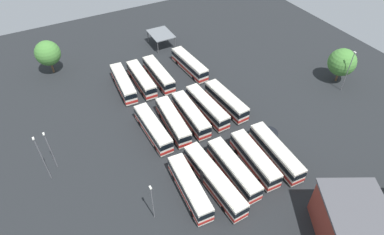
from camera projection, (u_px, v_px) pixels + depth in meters
name	position (u px, v px, depth m)	size (l,w,h in m)	color
ground_plane	(190.00, 121.00, 65.31)	(110.90, 110.90, 0.00)	black
bus_row0_slot0	(123.00, 83.00, 71.55)	(12.30, 3.43, 3.42)	silver
bus_row0_slot1	(141.00, 79.00, 72.69)	(11.97, 2.79, 3.42)	silver
bus_row0_slot2	(159.00, 74.00, 74.08)	(12.23, 2.67, 3.42)	silver
bus_row0_slot4	(189.00, 64.00, 77.10)	(12.50, 3.36, 3.42)	silver
bus_row1_slot0	(153.00, 128.00, 61.08)	(11.97, 2.82, 3.42)	silver
bus_row1_slot1	(173.00, 121.00, 62.56)	(12.14, 3.42, 3.42)	silver
bus_row1_slot2	(191.00, 114.00, 63.94)	(12.05, 2.91, 3.42)	silver
bus_row1_slot3	(207.00, 107.00, 65.68)	(12.49, 3.13, 3.42)	silver
bus_row1_slot4	(226.00, 101.00, 67.08)	(11.86, 3.31, 3.42)	silver
bus_row2_slot0	(190.00, 187.00, 51.25)	(12.02, 3.42, 3.42)	silver
bus_row2_slot1	(214.00, 179.00, 52.41)	(14.83, 3.20, 3.42)	silver
bus_row2_slot2	(233.00, 169.00, 53.95)	(12.44, 2.68, 3.42)	silver
bus_row2_slot3	(255.00, 159.00, 55.58)	(11.78, 3.15, 3.42)	silver
bus_row2_slot4	(276.00, 152.00, 56.69)	(12.75, 3.29, 3.42)	silver
depot_building	(353.00, 227.00, 44.47)	(14.04, 12.73, 6.80)	maroon
maintenance_shelter	(161.00, 34.00, 85.00)	(7.21, 5.40, 3.40)	slate
lamp_post_near_entrance	(152.00, 201.00, 46.68)	(0.56, 0.28, 7.47)	slate
lamp_post_far_corner	(348.00, 70.00, 69.22)	(0.56, 0.28, 9.59)	slate
lamp_post_by_building	(42.00, 157.00, 51.38)	(0.56, 0.28, 9.49)	slate
lamp_post_mid_lot	(50.00, 149.00, 53.67)	(0.56, 0.28, 8.03)	slate
tree_northwest	(342.00, 62.00, 72.08)	(6.05, 6.05, 7.91)	brown
tree_west_edge	(48.00, 53.00, 74.45)	(5.66, 5.66, 7.95)	brown
puddle_between_rows	(188.00, 171.00, 55.86)	(3.67, 3.67, 0.01)	black
puddle_back_corner	(184.00, 93.00, 71.96)	(1.85, 1.85, 0.01)	black
puddle_front_lane	(269.00, 132.00, 62.89)	(3.45, 3.45, 0.01)	black
puddle_near_shelter	(238.00, 162.00, 57.35)	(1.44, 1.44, 0.01)	black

